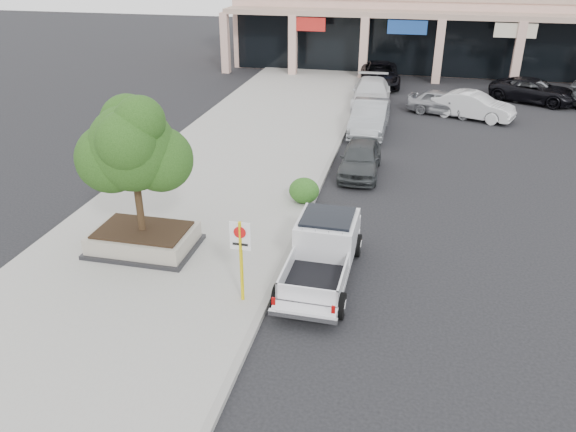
{
  "coord_description": "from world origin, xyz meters",
  "views": [
    {
      "loc": [
        1.8,
        -12.7,
        8.7
      ],
      "look_at": [
        -1.47,
        1.5,
        1.56
      ],
      "focal_mm": 35.0,
      "sensor_mm": 36.0,
      "label": 1
    }
  ],
  "objects_px": {
    "no_parking_sign": "(241,251)",
    "curb_car_d": "(380,74)",
    "planter_tree": "(139,147)",
    "lot_car_d": "(534,91)",
    "planter": "(144,239)",
    "pickup_truck": "(321,255)",
    "lot_car_b": "(473,106)",
    "lot_car_e": "(534,89)",
    "curb_car_c": "(371,94)",
    "lot_car_a": "(444,102)",
    "curb_car_a": "(360,158)",
    "curb_car_b": "(370,117)"
  },
  "relations": [
    {
      "from": "no_parking_sign",
      "to": "curb_car_a",
      "type": "distance_m",
      "value": 10.31
    },
    {
      "from": "curb_car_a",
      "to": "curb_car_c",
      "type": "height_order",
      "value": "curb_car_c"
    },
    {
      "from": "planter_tree",
      "to": "pickup_truck",
      "type": "distance_m",
      "value": 6.06
    },
    {
      "from": "no_parking_sign",
      "to": "curb_car_b",
      "type": "bearing_deg",
      "value": 83.46
    },
    {
      "from": "planter_tree",
      "to": "no_parking_sign",
      "type": "relative_size",
      "value": 1.74
    },
    {
      "from": "pickup_truck",
      "to": "lot_car_d",
      "type": "xyz_separation_m",
      "value": [
        9.0,
        22.32,
        -0.1
      ]
    },
    {
      "from": "planter_tree",
      "to": "curb_car_d",
      "type": "distance_m",
      "value": 24.92
    },
    {
      "from": "curb_car_a",
      "to": "curb_car_d",
      "type": "relative_size",
      "value": 0.73
    },
    {
      "from": "planter_tree",
      "to": "no_parking_sign",
      "type": "bearing_deg",
      "value": -30.08
    },
    {
      "from": "curb_car_d",
      "to": "lot_car_d",
      "type": "relative_size",
      "value": 1.08
    },
    {
      "from": "curb_car_a",
      "to": "lot_car_d",
      "type": "xyz_separation_m",
      "value": [
        8.83,
        13.93,
        0.02
      ]
    },
    {
      "from": "lot_car_e",
      "to": "pickup_truck",
      "type": "bearing_deg",
      "value": 154.8
    },
    {
      "from": "curb_car_a",
      "to": "lot_car_b",
      "type": "xyz_separation_m",
      "value": [
        5.06,
        9.49,
        0.04
      ]
    },
    {
      "from": "planter_tree",
      "to": "pickup_truck",
      "type": "xyz_separation_m",
      "value": [
        5.45,
        -0.43,
        -2.62
      ]
    },
    {
      "from": "curb_car_c",
      "to": "curb_car_d",
      "type": "xyz_separation_m",
      "value": [
        0.03,
        5.59,
        -0.03
      ]
    },
    {
      "from": "curb_car_a",
      "to": "lot_car_b",
      "type": "relative_size",
      "value": 0.91
    },
    {
      "from": "lot_car_e",
      "to": "curb_car_d",
      "type": "bearing_deg",
      "value": 75.23
    },
    {
      "from": "pickup_truck",
      "to": "curb_car_c",
      "type": "bearing_deg",
      "value": 91.92
    },
    {
      "from": "curb_car_d",
      "to": "lot_car_b",
      "type": "xyz_separation_m",
      "value": [
        5.59,
        -6.79,
        -0.04
      ]
    },
    {
      "from": "pickup_truck",
      "to": "lot_car_b",
      "type": "bearing_deg",
      "value": 74.45
    },
    {
      "from": "pickup_truck",
      "to": "curb_car_c",
      "type": "relative_size",
      "value": 0.94
    },
    {
      "from": "curb_car_d",
      "to": "pickup_truck",
      "type": "bearing_deg",
      "value": -96.13
    },
    {
      "from": "pickup_truck",
      "to": "curb_car_b",
      "type": "relative_size",
      "value": 1.05
    },
    {
      "from": "curb_car_b",
      "to": "lot_car_b",
      "type": "relative_size",
      "value": 1.11
    },
    {
      "from": "planter_tree",
      "to": "curb_car_c",
      "type": "relative_size",
      "value": 0.75
    },
    {
      "from": "curb_car_a",
      "to": "curb_car_d",
      "type": "bearing_deg",
      "value": 90.91
    },
    {
      "from": "curb_car_d",
      "to": "lot_car_b",
      "type": "distance_m",
      "value": 8.79
    },
    {
      "from": "lot_car_b",
      "to": "lot_car_d",
      "type": "height_order",
      "value": "lot_car_b"
    },
    {
      "from": "no_parking_sign",
      "to": "curb_car_d",
      "type": "xyz_separation_m",
      "value": [
        1.45,
        26.36,
        -0.88
      ]
    },
    {
      "from": "no_parking_sign",
      "to": "planter_tree",
      "type": "bearing_deg",
      "value": 149.92
    },
    {
      "from": "planter_tree",
      "to": "lot_car_d",
      "type": "bearing_deg",
      "value": 56.58
    },
    {
      "from": "curb_car_c",
      "to": "planter_tree",
      "type": "bearing_deg",
      "value": -108.45
    },
    {
      "from": "lot_car_a",
      "to": "lot_car_b",
      "type": "height_order",
      "value": "lot_car_b"
    },
    {
      "from": "no_parking_sign",
      "to": "pickup_truck",
      "type": "relative_size",
      "value": 0.46
    },
    {
      "from": "pickup_truck",
      "to": "planter_tree",
      "type": "bearing_deg",
      "value": 176.25
    },
    {
      "from": "planter_tree",
      "to": "lot_car_a",
      "type": "distance_m",
      "value": 20.33
    },
    {
      "from": "planter_tree",
      "to": "lot_car_a",
      "type": "bearing_deg",
      "value": 63.0
    },
    {
      "from": "pickup_truck",
      "to": "lot_car_a",
      "type": "xyz_separation_m",
      "value": [
        3.7,
        18.38,
        -0.12
      ]
    },
    {
      "from": "planter_tree",
      "to": "lot_car_b",
      "type": "distance_m",
      "value": 20.64
    },
    {
      "from": "curb_car_c",
      "to": "lot_car_a",
      "type": "relative_size",
      "value": 1.35
    },
    {
      "from": "lot_car_a",
      "to": "lot_car_b",
      "type": "xyz_separation_m",
      "value": [
        1.53,
        -0.49,
        0.04
      ]
    },
    {
      "from": "curb_car_b",
      "to": "curb_car_d",
      "type": "bearing_deg",
      "value": 92.41
    },
    {
      "from": "lot_car_b",
      "to": "lot_car_e",
      "type": "xyz_separation_m",
      "value": [
        3.86,
        4.9,
        -0.04
      ]
    },
    {
      "from": "curb_car_d",
      "to": "lot_car_e",
      "type": "xyz_separation_m",
      "value": [
        9.44,
        -1.89,
        -0.07
      ]
    },
    {
      "from": "planter",
      "to": "curb_car_d",
      "type": "relative_size",
      "value": 0.59
    },
    {
      "from": "curb_car_a",
      "to": "curb_car_c",
      "type": "bearing_deg",
      "value": 92.05
    },
    {
      "from": "planter_tree",
      "to": "lot_car_d",
      "type": "height_order",
      "value": "planter_tree"
    },
    {
      "from": "planter",
      "to": "pickup_truck",
      "type": "relative_size",
      "value": 0.63
    },
    {
      "from": "planter_tree",
      "to": "curb_car_b",
      "type": "relative_size",
      "value": 0.83
    },
    {
      "from": "curb_car_d",
      "to": "lot_car_a",
      "type": "distance_m",
      "value": 7.49
    }
  ]
}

